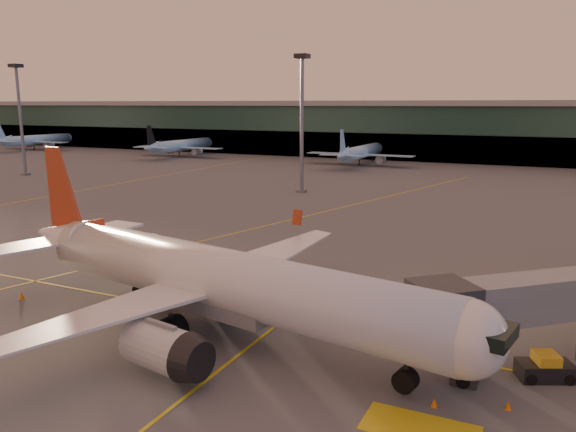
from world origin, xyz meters
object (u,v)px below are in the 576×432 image
at_px(gpu_cart, 352,318).
at_px(catering_truck, 159,267).
at_px(pushback_tug, 545,369).
at_px(main_airplane, 210,279).

bearing_deg(gpu_cart, catering_truck, 161.59).
relative_size(gpu_cart, pushback_tug, 0.62).
xyz_separation_m(catering_truck, gpu_cart, (17.01, 1.45, -2.30)).
xyz_separation_m(main_airplane, gpu_cart, (8.80, 6.08, -3.63)).
height_order(catering_truck, gpu_cart, catering_truck).
bearing_deg(main_airplane, catering_truck, 160.99).
height_order(catering_truck, pushback_tug, catering_truck).
relative_size(catering_truck, pushback_tug, 1.92).
bearing_deg(pushback_tug, gpu_cart, 142.30).
height_order(main_airplane, gpu_cart, main_airplane).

